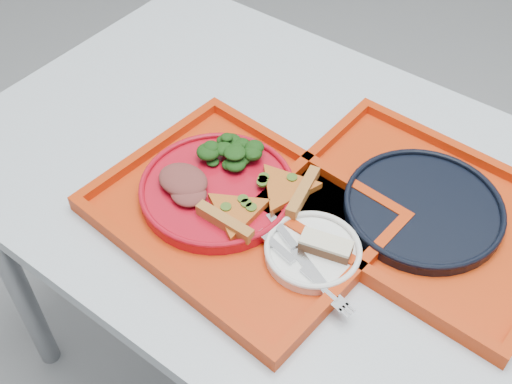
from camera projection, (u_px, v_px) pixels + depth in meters
table at (381, 257)px, 1.10m from camera, size 1.60×0.80×0.75m
tray_main at (239, 215)px, 1.06m from camera, size 0.47×0.38×0.01m
tray_far at (421, 215)px, 1.06m from camera, size 0.46×0.36×0.01m
dinner_plate at (217, 191)px, 1.08m from camera, size 0.26×0.26×0.02m
side_plate at (313, 252)px, 0.99m from camera, size 0.15×0.15×0.01m
navy_plate at (423, 209)px, 1.05m from camera, size 0.26×0.26×0.02m
pizza_slice_a at (236, 210)px, 1.02m from camera, size 0.10×0.12×0.02m
pizza_slice_b at (286, 186)px, 1.06m from camera, size 0.14×0.13×0.02m
salad_heap at (233, 150)px, 1.10m from camera, size 0.09×0.08×0.05m
meat_portion at (183, 180)px, 1.07m from camera, size 0.09×0.07×0.03m
dessert_bar at (326, 246)px, 0.98m from camera, size 0.09×0.05×0.02m
knife at (300, 255)px, 0.98m from camera, size 0.18×0.09×0.01m
fork at (300, 268)px, 0.96m from camera, size 0.19×0.06×0.01m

